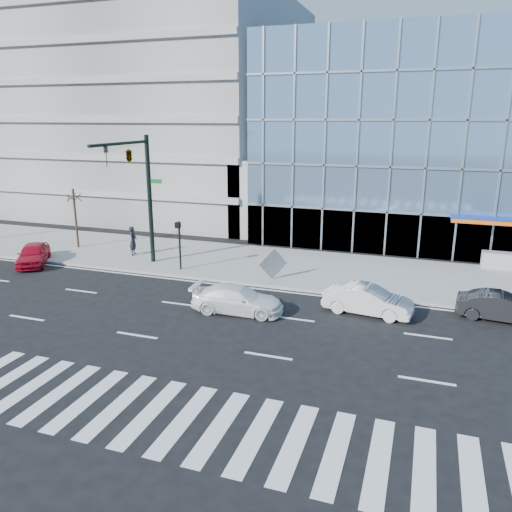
{
  "coord_description": "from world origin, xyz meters",
  "views": [
    {
      "loc": [
        5.4,
        -21.22,
        9.17
      ],
      "look_at": [
        -2.92,
        3.0,
        2.03
      ],
      "focal_mm": 35.0,
      "sensor_mm": 36.0,
      "label": 1
    }
  ],
  "objects_px": {
    "street_tree_near": "(74,197)",
    "dark_sedan": "(502,307)",
    "white_sedan": "(368,300)",
    "tilted_panel": "(273,264)",
    "white_suv": "(237,299)",
    "traffic_signal": "(135,170)",
    "pedestrian": "(133,241)",
    "ped_signal_post": "(179,238)",
    "red_sedan": "(33,254)"
  },
  "relations": [
    {
      "from": "white_sedan",
      "to": "red_sedan",
      "type": "relative_size",
      "value": 1.04
    },
    {
      "from": "white_sedan",
      "to": "street_tree_near",
      "type": "bearing_deg",
      "value": 82.11
    },
    {
      "from": "ped_signal_post",
      "to": "tilted_panel",
      "type": "relative_size",
      "value": 2.31
    },
    {
      "from": "dark_sedan",
      "to": "tilted_panel",
      "type": "xyz_separation_m",
      "value": [
        -11.75,
        2.0,
        0.41
      ]
    },
    {
      "from": "white_suv",
      "to": "tilted_panel",
      "type": "bearing_deg",
      "value": -6.78
    },
    {
      "from": "white_sedan",
      "to": "pedestrian",
      "type": "bearing_deg",
      "value": 79.51
    },
    {
      "from": "street_tree_near",
      "to": "white_sedan",
      "type": "xyz_separation_m",
      "value": [
        21.18,
        -5.7,
        -3.08
      ]
    },
    {
      "from": "white_sedan",
      "to": "dark_sedan",
      "type": "xyz_separation_m",
      "value": [
        6.0,
        1.2,
        -0.04
      ]
    },
    {
      "from": "white_suv",
      "to": "street_tree_near",
      "type": "bearing_deg",
      "value": 59.63
    },
    {
      "from": "white_suv",
      "to": "red_sedan",
      "type": "xyz_separation_m",
      "value": [
        -15.33,
        3.34,
        0.04
      ]
    },
    {
      "from": "traffic_signal",
      "to": "pedestrian",
      "type": "xyz_separation_m",
      "value": [
        -2.05,
        2.4,
        -5.03
      ]
    },
    {
      "from": "traffic_signal",
      "to": "street_tree_near",
      "type": "height_order",
      "value": "traffic_signal"
    },
    {
      "from": "white_suv",
      "to": "tilted_panel",
      "type": "relative_size",
      "value": 3.45
    },
    {
      "from": "white_sedan",
      "to": "pedestrian",
      "type": "xyz_separation_m",
      "value": [
        -16.23,
        5.17,
        0.43
      ]
    },
    {
      "from": "ped_signal_post",
      "to": "dark_sedan",
      "type": "xyz_separation_m",
      "value": [
        17.68,
        -1.94,
        -1.49
      ]
    },
    {
      "from": "white_suv",
      "to": "white_sedan",
      "type": "distance_m",
      "value": 6.28
    },
    {
      "from": "ped_signal_post",
      "to": "tilted_panel",
      "type": "bearing_deg",
      "value": 0.55
    },
    {
      "from": "street_tree_near",
      "to": "white_sedan",
      "type": "height_order",
      "value": "street_tree_near"
    },
    {
      "from": "white_sedan",
      "to": "tilted_panel",
      "type": "distance_m",
      "value": 6.59
    },
    {
      "from": "traffic_signal",
      "to": "red_sedan",
      "type": "distance_m",
      "value": 9.09
    },
    {
      "from": "traffic_signal",
      "to": "pedestrian",
      "type": "distance_m",
      "value": 5.94
    },
    {
      "from": "street_tree_near",
      "to": "pedestrian",
      "type": "height_order",
      "value": "street_tree_near"
    },
    {
      "from": "red_sedan",
      "to": "dark_sedan",
      "type": "bearing_deg",
      "value": -32.0
    },
    {
      "from": "street_tree_near",
      "to": "dark_sedan",
      "type": "relative_size",
      "value": 1.07
    },
    {
      "from": "white_sedan",
      "to": "tilted_panel",
      "type": "bearing_deg",
      "value": 68.07
    },
    {
      "from": "ped_signal_post",
      "to": "dark_sedan",
      "type": "height_order",
      "value": "ped_signal_post"
    },
    {
      "from": "dark_sedan",
      "to": "white_suv",
      "type": "bearing_deg",
      "value": 110.18
    },
    {
      "from": "white_suv",
      "to": "pedestrian",
      "type": "distance_m",
      "value": 12.41
    },
    {
      "from": "traffic_signal",
      "to": "tilted_panel",
      "type": "relative_size",
      "value": 6.15
    },
    {
      "from": "street_tree_near",
      "to": "tilted_panel",
      "type": "bearing_deg",
      "value": -9.2
    },
    {
      "from": "street_tree_near",
      "to": "tilted_panel",
      "type": "relative_size",
      "value": 3.25
    },
    {
      "from": "dark_sedan",
      "to": "street_tree_near",
      "type": "bearing_deg",
      "value": 86.54
    },
    {
      "from": "traffic_signal",
      "to": "dark_sedan",
      "type": "distance_m",
      "value": 20.97
    },
    {
      "from": "street_tree_near",
      "to": "white_sedan",
      "type": "relative_size",
      "value": 1.0
    },
    {
      "from": "red_sedan",
      "to": "pedestrian",
      "type": "height_order",
      "value": "pedestrian"
    },
    {
      "from": "red_sedan",
      "to": "pedestrian",
      "type": "xyz_separation_m",
      "value": [
        5.1,
        3.68,
        0.44
      ]
    },
    {
      "from": "street_tree_near",
      "to": "dark_sedan",
      "type": "xyz_separation_m",
      "value": [
        27.18,
        -4.5,
        -3.12
      ]
    },
    {
      "from": "white_sedan",
      "to": "tilted_panel",
      "type": "height_order",
      "value": "tilted_panel"
    },
    {
      "from": "street_tree_near",
      "to": "white_suv",
      "type": "xyz_separation_m",
      "value": [
        15.18,
        -7.55,
        -3.13
      ]
    },
    {
      "from": "red_sedan",
      "to": "white_suv",
      "type": "bearing_deg",
      "value": -43.67
    },
    {
      "from": "traffic_signal",
      "to": "tilted_panel",
      "type": "bearing_deg",
      "value": 2.93
    },
    {
      "from": "street_tree_near",
      "to": "pedestrian",
      "type": "xyz_separation_m",
      "value": [
        4.95,
        -0.53,
        -2.65
      ]
    },
    {
      "from": "red_sedan",
      "to": "tilted_panel",
      "type": "xyz_separation_m",
      "value": [
        15.58,
        1.71,
        0.37
      ]
    },
    {
      "from": "ped_signal_post",
      "to": "white_suv",
      "type": "xyz_separation_m",
      "value": [
        5.68,
        -4.99,
        -1.49
      ]
    },
    {
      "from": "white_suv",
      "to": "tilted_panel",
      "type": "distance_m",
      "value": 5.07
    },
    {
      "from": "street_tree_near",
      "to": "red_sedan",
      "type": "height_order",
      "value": "street_tree_near"
    },
    {
      "from": "white_suv",
      "to": "tilted_panel",
      "type": "height_order",
      "value": "tilted_panel"
    },
    {
      "from": "street_tree_near",
      "to": "white_suv",
      "type": "relative_size",
      "value": 0.94
    },
    {
      "from": "traffic_signal",
      "to": "white_sedan",
      "type": "xyz_separation_m",
      "value": [
        14.18,
        -2.77,
        -5.47
      ]
    },
    {
      "from": "street_tree_near",
      "to": "red_sedan",
      "type": "xyz_separation_m",
      "value": [
        -0.15,
        -4.21,
        -3.08
      ]
    }
  ]
}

